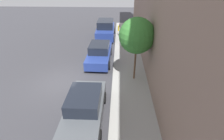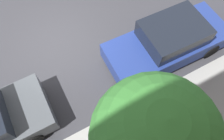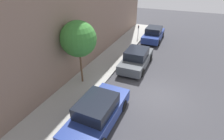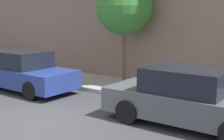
% 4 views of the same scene
% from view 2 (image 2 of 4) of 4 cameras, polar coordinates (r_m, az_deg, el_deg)
% --- Properties ---
extents(ground_plane, '(60.00, 60.00, 0.00)m').
position_cam_2_polar(ground_plane, '(8.88, -14.10, 6.30)').
color(ground_plane, '#38383D').
extents(parked_sedan_third, '(1.92, 4.54, 1.54)m').
position_cam_2_polar(parked_sedan_third, '(8.07, 14.53, 7.11)').
color(parked_sedan_third, navy).
rests_on(parked_sedan_third, ground_plane).
extents(street_tree, '(2.27, 2.27, 4.24)m').
position_cam_2_polar(street_tree, '(3.98, 10.91, -16.83)').
color(street_tree, brown).
rests_on(street_tree, sidewalk).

